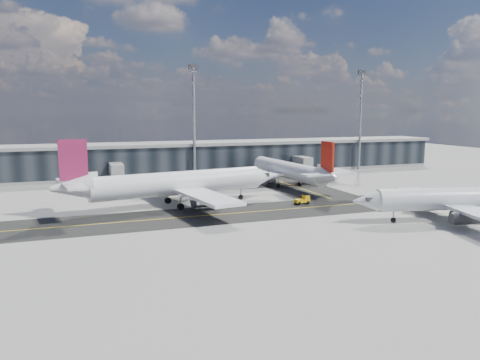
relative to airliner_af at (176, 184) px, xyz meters
The scene contains 9 objects.
ground 18.60m from the airliner_af, 46.30° to the right, with size 300.00×300.00×0.00m, color gray.
taxiway_lanes 17.12m from the airliner_af, ahead, with size 180.00×63.00×0.03m.
terminal_concourse 43.68m from the airliner_af, 73.29° to the left, with size 152.00×19.80×8.80m.
floodlight_masts 38.79m from the airliner_af, 70.27° to the left, with size 102.50×0.70×28.90m.
airliner_af is the anchor object (origin of this frame).
airliner_redtail 31.98m from the airliner_af, 24.62° to the left, with size 32.50×38.14×11.30m.
airliner_near 47.86m from the airliner_af, 33.18° to the right, with size 35.13×30.17×10.48m.
baggage_tug 23.76m from the airliner_af, 14.91° to the right, with size 2.82×1.55×1.72m.
service_van 34.90m from the airliner_af, 37.62° to the left, with size 2.50×5.42×1.51m, color white.
Camera 1 is at (-30.10, -69.34, 17.25)m, focal length 35.00 mm.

